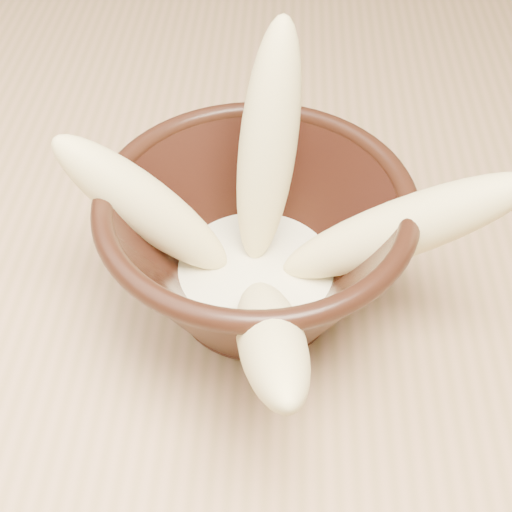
{
  "coord_description": "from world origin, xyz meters",
  "views": [
    {
      "loc": [
        0.07,
        -0.42,
        1.13
      ],
      "look_at": [
        0.06,
        -0.1,
        0.8
      ],
      "focal_mm": 50.0,
      "sensor_mm": 36.0,
      "label": 1
    }
  ],
  "objects": [
    {
      "name": "bowl",
      "position": [
        0.06,
        -0.1,
        0.81
      ],
      "size": [
        0.19,
        0.19,
        0.11
      ],
      "rotation": [
        0.0,
        0.0,
        -0.18
      ],
      "color": "black",
      "rests_on": "table"
    },
    {
      "name": "banana_upright",
      "position": [
        0.06,
        -0.07,
        0.86
      ],
      "size": [
        0.06,
        0.1,
        0.16
      ],
      "primitive_type": "ellipsoid",
      "rotation": [
        0.38,
        0.0,
        2.88
      ],
      "color": "#F9E493",
      "rests_on": "bowl"
    },
    {
      "name": "table",
      "position": [
        0.0,
        0.0,
        0.67
      ],
      "size": [
        1.2,
        0.8,
        0.75
      ],
      "color": "tan",
      "rests_on": "ground"
    },
    {
      "name": "banana_front",
      "position": [
        0.07,
        -0.19,
        0.83
      ],
      "size": [
        0.06,
        0.16,
        0.11
      ],
      "primitive_type": "ellipsoid",
      "rotation": [
        1.02,
        0.0,
        0.14
      ],
      "color": "#F9E493",
      "rests_on": "bowl"
    },
    {
      "name": "banana_left",
      "position": [
        -0.01,
        -0.1,
        0.84
      ],
      "size": [
        0.12,
        0.05,
        0.12
      ],
      "primitive_type": "ellipsoid",
      "rotation": [
        0.79,
        0.0,
        -1.65
      ],
      "color": "#F9E493",
      "rests_on": "bowl"
    },
    {
      "name": "banana_right",
      "position": [
        0.14,
        -0.11,
        0.84
      ],
      "size": [
        0.16,
        0.05,
        0.12
      ],
      "primitive_type": "ellipsoid",
      "rotation": [
        0.97,
        0.0,
        1.48
      ],
      "color": "#F9E493",
      "rests_on": "bowl"
    },
    {
      "name": "milk_puddle",
      "position": [
        0.06,
        -0.1,
        0.78
      ],
      "size": [
        0.11,
        0.11,
        0.02
      ],
      "primitive_type": "cylinder",
      "color": "beige",
      "rests_on": "bowl"
    }
  ]
}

